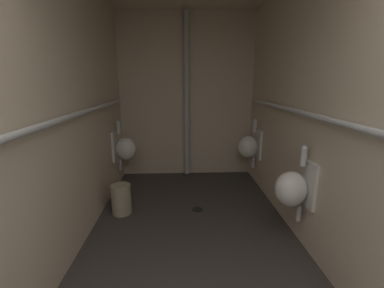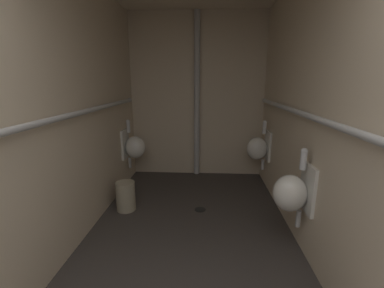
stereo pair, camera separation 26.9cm
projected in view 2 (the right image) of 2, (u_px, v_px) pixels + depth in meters
name	position (u px, v px, depth m)	size (l,w,h in m)	color
floor	(189.00, 249.00, 2.55)	(2.30, 4.26, 0.08)	#383330
wall_left	(62.00, 111.00, 2.28)	(0.06, 4.26, 2.63)	beige
wall_right	(321.00, 113.00, 2.16)	(0.06, 4.26, 2.63)	beige
wall_back	(197.00, 97.00, 4.26)	(2.30, 0.06, 2.63)	beige
urinal_left_mid	(134.00, 146.00, 3.93)	(0.32, 0.30, 0.76)	silver
urinal_right_mid	(292.00, 192.00, 2.33)	(0.32, 0.30, 0.76)	silver
urinal_right_far	(259.00, 148.00, 3.85)	(0.32, 0.30, 0.76)	silver
supply_pipe_left	(74.00, 114.00, 2.31)	(0.06, 3.47, 0.06)	#B2B2B2
supply_pipe_right	(309.00, 116.00, 2.18)	(0.06, 3.57, 0.06)	#B2B2B2
standpipe_back_wall	(197.00, 97.00, 4.15)	(0.09, 0.09, 2.58)	#B2B2B2
floor_drain	(200.00, 209.00, 3.25)	(0.14, 0.14, 0.01)	black
waste_bin	(126.00, 196.00, 3.22)	(0.24, 0.24, 0.37)	#9E937A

